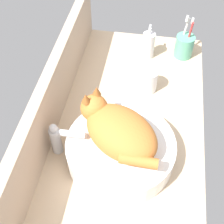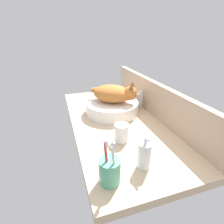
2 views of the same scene
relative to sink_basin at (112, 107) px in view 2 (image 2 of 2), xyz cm
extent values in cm
cube|color=#D1B28E|center=(10.49, -0.09, -6.10)|extent=(116.65, 55.66, 4.00)
cube|color=tan|center=(10.49, 25.94, 6.57)|extent=(116.65, 3.60, 21.33)
cylinder|color=white|center=(0.00, 0.00, 0.00)|extent=(35.11, 35.11, 8.19)
ellipsoid|color=#CC7533|center=(0.00, 0.00, 9.60)|extent=(28.45, 30.22, 11.00)
sphere|color=#CC7533|center=(6.99, 9.60, 11.10)|extent=(8.80, 8.80, 8.80)
cone|color=#995726|center=(5.80, 11.71, 16.50)|extent=(2.80, 2.80, 3.20)
cone|color=#995726|center=(9.35, 9.12, 16.50)|extent=(2.80, 2.80, 3.20)
cylinder|color=#CC7533|center=(-9.34, -6.34, 10.10)|extent=(3.52, 11.09, 3.20)
cylinder|color=silver|center=(-0.86, 21.14, 1.40)|extent=(3.60, 3.60, 11.00)
cylinder|color=silver|center=(-0.66, 16.14, 6.30)|extent=(2.61, 10.08, 2.20)
sphere|color=silver|center=(-0.86, 21.14, 8.10)|extent=(2.80, 2.80, 2.80)
cylinder|color=silver|center=(53.68, -3.99, 1.63)|extent=(5.34, 5.34, 11.46)
cylinder|color=silver|center=(53.68, -3.99, 8.76)|extent=(1.20, 1.20, 2.80)
cylinder|color=silver|center=(54.88, -3.99, 10.16)|extent=(2.20, 1.00, 1.00)
cylinder|color=#5BB28E|center=(56.65, -19.31, 0.81)|extent=(7.96, 7.96, 9.82)
cylinder|color=#D13838|center=(56.97, -20.43, 4.80)|extent=(2.92, 1.48, 17.01)
cube|color=white|center=(56.97, -20.43, 13.30)|extent=(1.48, 0.88, 2.55)
cylinder|color=white|center=(58.44, -18.23, 4.80)|extent=(2.04, 2.79, 17.02)
cube|color=white|center=(58.44, -18.23, 13.30)|extent=(1.36, 1.06, 2.55)
cylinder|color=white|center=(33.24, -5.90, 0.59)|extent=(7.22, 7.22, 9.37)
cylinder|color=silver|center=(33.24, -5.90, -0.87)|extent=(6.35, 6.35, 6.45)
camera|label=1|loc=(-55.46, -6.64, 85.25)|focal=50.00mm
camera|label=2|loc=(102.44, -33.27, 46.91)|focal=28.00mm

